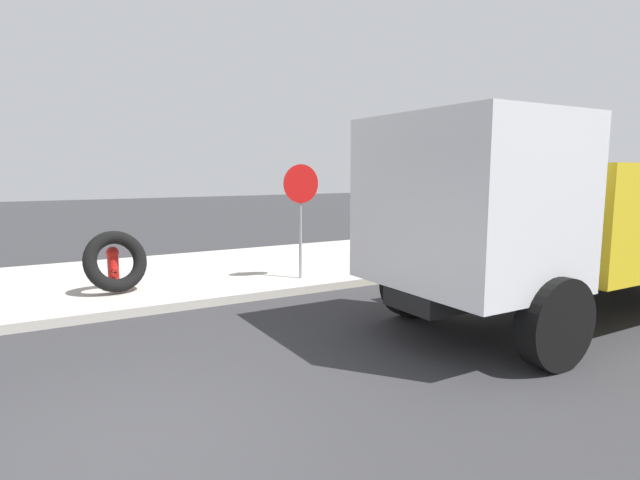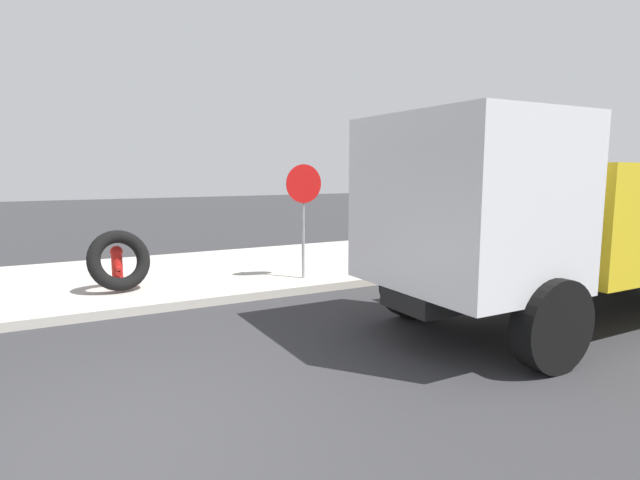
{
  "view_description": "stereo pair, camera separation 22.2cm",
  "coord_description": "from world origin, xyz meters",
  "px_view_note": "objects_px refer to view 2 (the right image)",
  "views": [
    {
      "loc": [
        -0.54,
        -4.22,
        2.3
      ],
      "look_at": [
        3.46,
        2.78,
        1.2
      ],
      "focal_mm": 28.57,
      "sensor_mm": 36.0,
      "label": 1
    },
    {
      "loc": [
        -0.35,
        -4.33,
        2.3
      ],
      "look_at": [
        3.46,
        2.78,
        1.2
      ],
      "focal_mm": 28.57,
      "sensor_mm": 36.0,
      "label": 2
    }
  ],
  "objects_px": {
    "loose_tire": "(119,260)",
    "stop_sign": "(304,200)",
    "dump_truck_yellow": "(576,216)",
    "fire_hydrant": "(117,265)"
  },
  "relations": [
    {
      "from": "loose_tire",
      "to": "dump_truck_yellow",
      "type": "relative_size",
      "value": 0.16
    },
    {
      "from": "loose_tire",
      "to": "dump_truck_yellow",
      "type": "bearing_deg",
      "value": -37.33
    },
    {
      "from": "fire_hydrant",
      "to": "stop_sign",
      "type": "xyz_separation_m",
      "value": [
        3.41,
        -0.86,
        1.16
      ]
    },
    {
      "from": "stop_sign",
      "to": "loose_tire",
      "type": "bearing_deg",
      "value": 170.66
    },
    {
      "from": "loose_tire",
      "to": "dump_truck_yellow",
      "type": "xyz_separation_m",
      "value": [
        6.04,
        -4.61,
        0.9
      ]
    },
    {
      "from": "loose_tire",
      "to": "stop_sign",
      "type": "relative_size",
      "value": 0.49
    },
    {
      "from": "stop_sign",
      "to": "dump_truck_yellow",
      "type": "relative_size",
      "value": 0.32
    },
    {
      "from": "dump_truck_yellow",
      "to": "loose_tire",
      "type": "bearing_deg",
      "value": 142.67
    },
    {
      "from": "loose_tire",
      "to": "stop_sign",
      "type": "height_order",
      "value": "stop_sign"
    },
    {
      "from": "loose_tire",
      "to": "stop_sign",
      "type": "xyz_separation_m",
      "value": [
        3.4,
        -0.56,
        1.02
      ]
    }
  ]
}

